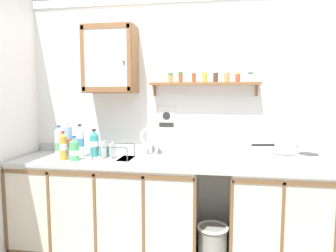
# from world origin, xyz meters

# --- Properties ---
(back_wall) EXTENTS (3.70, 0.07, 2.43)m
(back_wall) POSITION_xyz_m (0.00, 0.59, 1.23)
(back_wall) COLOR silver
(back_wall) RESTS_ON ground
(lower_cabinet_run) EXTENTS (1.67, 0.60, 0.89)m
(lower_cabinet_run) POSITION_xyz_m (-0.71, 0.27, 0.45)
(lower_cabinet_run) COLOR black
(lower_cabinet_run) RESTS_ON ground
(lower_cabinet_run_right) EXTENTS (1.15, 0.60, 0.89)m
(lower_cabinet_run_right) POSITION_xyz_m (0.97, 0.27, 0.45)
(lower_cabinet_run_right) COLOR black
(lower_cabinet_run_right) RESTS_ON ground
(countertop) EXTENTS (3.06, 0.62, 0.03)m
(countertop) POSITION_xyz_m (0.00, 0.27, 0.91)
(countertop) COLOR #B2B2AD
(countertop) RESTS_ON lower_cabinet_run
(backsplash) EXTENTS (3.06, 0.02, 0.08)m
(backsplash) POSITION_xyz_m (0.00, 0.55, 0.96)
(backsplash) COLOR #B2B2AD
(backsplash) RESTS_ON countertop
(sink) EXTENTS (0.51, 0.45, 0.41)m
(sink) POSITION_xyz_m (-0.33, 0.31, 0.90)
(sink) COLOR silver
(sink) RESTS_ON countertop
(hot_plate_stove) EXTENTS (0.39, 0.29, 0.09)m
(hot_plate_stove) POSITION_xyz_m (0.95, 0.30, 0.97)
(hot_plate_stove) COLOR silver
(hot_plate_stove) RESTS_ON countertop
(saucepan) EXTENTS (0.39, 0.22, 0.09)m
(saucepan) POSITION_xyz_m (0.85, 0.32, 1.06)
(saucepan) COLOR silver
(saucepan) RESTS_ON hot_plate_stove
(bottle_water_blue_0) EXTENTS (0.07, 0.07, 0.33)m
(bottle_water_blue_0) POSITION_xyz_m (-1.12, 0.36, 1.07)
(bottle_water_blue_0) COLOR #8CB7E0
(bottle_water_blue_0) RESTS_ON countertop
(bottle_detergent_teal_1) EXTENTS (0.08, 0.08, 0.26)m
(bottle_detergent_teal_1) POSITION_xyz_m (-0.86, 0.35, 1.04)
(bottle_detergent_teal_1) COLOR teal
(bottle_detergent_teal_1) RESTS_ON countertop
(bottle_juice_amber_2) EXTENTS (0.07, 0.07, 0.26)m
(bottle_juice_amber_2) POSITION_xyz_m (-1.07, 0.17, 1.05)
(bottle_juice_amber_2) COLOR gold
(bottle_juice_amber_2) RESTS_ON countertop
(bottle_soda_green_3) EXTENTS (0.08, 0.08, 0.22)m
(bottle_soda_green_3) POSITION_xyz_m (-0.96, 0.15, 1.02)
(bottle_soda_green_3) COLOR #4CB266
(bottle_soda_green_3) RESTS_ON countertop
(bottle_opaque_white_4) EXTENTS (0.07, 0.07, 0.31)m
(bottle_opaque_white_4) POSITION_xyz_m (-0.98, 0.31, 1.07)
(bottle_opaque_white_4) COLOR white
(bottle_opaque_white_4) RESTS_ON countertop
(bottle_water_clear_5) EXTENTS (0.08, 0.08, 0.30)m
(bottle_water_clear_5) POSITION_xyz_m (-1.15, 0.24, 1.06)
(bottle_water_clear_5) COLOR silver
(bottle_water_clear_5) RESTS_ON countertop
(dish_rack) EXTENTS (0.34, 0.25, 0.17)m
(dish_rack) POSITION_xyz_m (-0.64, 0.25, 0.96)
(dish_rack) COLOR #B2B2B7
(dish_rack) RESTS_ON countertop
(mug) EXTENTS (0.09, 0.13, 0.11)m
(mug) POSITION_xyz_m (-0.74, 0.31, 0.98)
(mug) COLOR #337259
(mug) RESTS_ON countertop
(wall_cabinet) EXTENTS (0.48, 0.28, 0.62)m
(wall_cabinet) POSITION_xyz_m (-0.71, 0.43, 1.83)
(wall_cabinet) COLOR brown
(spice_shelf) EXTENTS (1.01, 0.14, 0.23)m
(spice_shelf) POSITION_xyz_m (0.16, 0.49, 1.62)
(spice_shelf) COLOR brown
(warning_sign) EXTENTS (0.17, 0.01, 0.25)m
(warning_sign) POSITION_xyz_m (-0.20, 0.56, 1.27)
(warning_sign) COLOR silver
(trash_bin) EXTENTS (0.27, 0.27, 0.38)m
(trash_bin) POSITION_xyz_m (0.26, 0.21, 0.20)
(trash_bin) COLOR gray
(trash_bin) RESTS_ON ground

